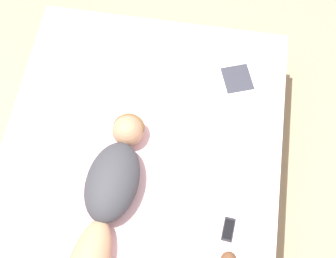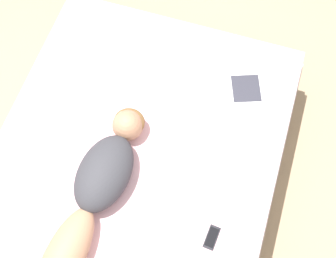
{
  "view_description": "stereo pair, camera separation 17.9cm",
  "coord_description": "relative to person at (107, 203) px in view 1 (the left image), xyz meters",
  "views": [
    {
      "loc": [
        0.32,
        -0.92,
        3.17
      ],
      "look_at": [
        0.15,
        0.24,
        0.59
      ],
      "focal_mm": 50.0,
      "sensor_mm": 36.0,
      "label": 1
    },
    {
      "loc": [
        0.5,
        -0.88,
        3.17
      ],
      "look_at": [
        0.15,
        0.24,
        0.59
      ],
      "focal_mm": 50.0,
      "sensor_mm": 36.0,
      "label": 2
    }
  ],
  "objects": [
    {
      "name": "person",
      "position": [
        0.0,
        0.0,
        0.0
      ],
      "size": [
        0.34,
        1.26,
        0.2
      ],
      "rotation": [
        0.0,
        0.0,
        -0.08
      ],
      "color": "#A37556",
      "rests_on": "bed"
    },
    {
      "name": "open_magazine",
      "position": [
        0.53,
        0.91,
        -0.09
      ],
      "size": [
        0.62,
        0.45,
        0.01
      ],
      "rotation": [
        0.0,
        0.0,
        0.35
      ],
      "color": "white",
      "rests_on": "bed"
    },
    {
      "name": "bed",
      "position": [
        0.12,
        0.27,
        -0.37
      ],
      "size": [
        1.75,
        2.22,
        0.54
      ],
      "color": "beige",
      "rests_on": "ground_plane"
    },
    {
      "name": "ground_plane",
      "position": [
        0.12,
        0.27,
        -0.63
      ],
      "size": [
        12.0,
        12.0,
        0.0
      ],
      "primitive_type": "plane",
      "color": "#9E8466"
    },
    {
      "name": "cell_phone",
      "position": [
        0.69,
        -0.03,
        -0.09
      ],
      "size": [
        0.07,
        0.14,
        0.01
      ],
      "rotation": [
        0.0,
        0.0,
        -0.08
      ],
      "color": "black",
      "rests_on": "bed"
    }
  ]
}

